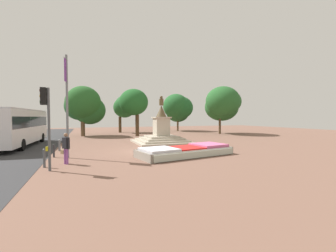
{
  "coord_description": "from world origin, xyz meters",
  "views": [
    {
      "loc": [
        -4.34,
        -16.19,
        2.53
      ],
      "look_at": [
        2.28,
        1.58,
        1.78
      ],
      "focal_mm": 24.0,
      "sensor_mm": 36.0,
      "label": 1
    }
  ],
  "objects_px": {
    "flower_planter": "(186,151)",
    "banner_pole": "(67,103)",
    "pedestrian_with_handbag": "(66,147)",
    "statue_monument": "(161,135)",
    "kerb_bollard_mid_a": "(54,150)",
    "kerb_bollard_south": "(44,158)",
    "city_bus": "(18,125)",
    "traffic_light_near_crossing": "(46,114)",
    "kerb_bollard_mid_b": "(59,145)"
  },
  "relations": [
    {
      "from": "statue_monument",
      "to": "traffic_light_near_crossing",
      "type": "height_order",
      "value": "statue_monument"
    },
    {
      "from": "kerb_bollard_south",
      "to": "kerb_bollard_mid_b",
      "type": "relative_size",
      "value": 1.1
    },
    {
      "from": "banner_pole",
      "to": "kerb_bollard_south",
      "type": "distance_m",
      "value": 3.91
    },
    {
      "from": "city_bus",
      "to": "kerb_bollard_mid_a",
      "type": "xyz_separation_m",
      "value": [
        3.51,
        -6.87,
        -1.41
      ]
    },
    {
      "from": "flower_planter",
      "to": "banner_pole",
      "type": "height_order",
      "value": "banner_pole"
    },
    {
      "from": "flower_planter",
      "to": "kerb_bollard_mid_a",
      "type": "bearing_deg",
      "value": 163.95
    },
    {
      "from": "pedestrian_with_handbag",
      "to": "kerb_bollard_mid_b",
      "type": "bearing_deg",
      "value": 98.8
    },
    {
      "from": "city_bus",
      "to": "kerb_bollard_mid_a",
      "type": "height_order",
      "value": "city_bus"
    },
    {
      "from": "statue_monument",
      "to": "pedestrian_with_handbag",
      "type": "bearing_deg",
      "value": -135.82
    },
    {
      "from": "city_bus",
      "to": "kerb_bollard_mid_b",
      "type": "bearing_deg",
      "value": -48.77
    },
    {
      "from": "traffic_light_near_crossing",
      "to": "kerb_bollard_mid_a",
      "type": "xyz_separation_m",
      "value": [
        -0.17,
        3.92,
        -2.24
      ]
    },
    {
      "from": "pedestrian_with_handbag",
      "to": "kerb_bollard_mid_b",
      "type": "height_order",
      "value": "pedestrian_with_handbag"
    },
    {
      "from": "banner_pole",
      "to": "kerb_bollard_south",
      "type": "height_order",
      "value": "banner_pole"
    },
    {
      "from": "traffic_light_near_crossing",
      "to": "kerb_bollard_south",
      "type": "bearing_deg",
      "value": 105.94
    },
    {
      "from": "statue_monument",
      "to": "kerb_bollard_mid_a",
      "type": "xyz_separation_m",
      "value": [
        -8.97,
        -5.39,
        -0.36
      ]
    },
    {
      "from": "statue_monument",
      "to": "banner_pole",
      "type": "bearing_deg",
      "value": -143.82
    },
    {
      "from": "banner_pole",
      "to": "pedestrian_with_handbag",
      "type": "distance_m",
      "value": 3.12
    },
    {
      "from": "statue_monument",
      "to": "kerb_bollard_mid_b",
      "type": "distance_m",
      "value": 9.3
    },
    {
      "from": "traffic_light_near_crossing",
      "to": "kerb_bollard_mid_a",
      "type": "distance_m",
      "value": 4.51
    },
    {
      "from": "city_bus",
      "to": "flower_planter",
      "type": "bearing_deg",
      "value": -38.39
    },
    {
      "from": "pedestrian_with_handbag",
      "to": "kerb_bollard_mid_a",
      "type": "xyz_separation_m",
      "value": [
        -0.87,
        2.48,
        -0.51
      ]
    },
    {
      "from": "flower_planter",
      "to": "statue_monument",
      "type": "distance_m",
      "value": 7.79
    },
    {
      "from": "kerb_bollard_mid_b",
      "to": "flower_planter",
      "type": "bearing_deg",
      "value": -32.52
    },
    {
      "from": "flower_planter",
      "to": "kerb_bollard_mid_a",
      "type": "relative_size",
      "value": 8.01
    },
    {
      "from": "traffic_light_near_crossing",
      "to": "city_bus",
      "type": "xyz_separation_m",
      "value": [
        -3.69,
        10.79,
        -0.83
      ]
    },
    {
      "from": "flower_planter",
      "to": "banner_pole",
      "type": "xyz_separation_m",
      "value": [
        -7.26,
        1.77,
        3.11
      ]
    },
    {
      "from": "flower_planter",
      "to": "city_bus",
      "type": "distance_m",
      "value": 14.9
    },
    {
      "from": "statue_monument",
      "to": "kerb_bollard_mid_b",
      "type": "xyz_separation_m",
      "value": [
        -8.92,
        -2.59,
        -0.34
      ]
    },
    {
      "from": "kerb_bollard_south",
      "to": "kerb_bollard_mid_a",
      "type": "height_order",
      "value": "kerb_bollard_south"
    },
    {
      "from": "pedestrian_with_handbag",
      "to": "kerb_bollard_mid_b",
      "type": "distance_m",
      "value": 5.37
    },
    {
      "from": "flower_planter",
      "to": "traffic_light_near_crossing",
      "type": "distance_m",
      "value": 8.42
    },
    {
      "from": "flower_planter",
      "to": "traffic_light_near_crossing",
      "type": "relative_size",
      "value": 1.72
    },
    {
      "from": "traffic_light_near_crossing",
      "to": "pedestrian_with_handbag",
      "type": "bearing_deg",
      "value": 64.04
    },
    {
      "from": "kerb_bollard_south",
      "to": "traffic_light_near_crossing",
      "type": "bearing_deg",
      "value": -74.06
    },
    {
      "from": "pedestrian_with_handbag",
      "to": "kerb_bollard_mid_a",
      "type": "relative_size",
      "value": 2.02
    },
    {
      "from": "city_bus",
      "to": "kerb_bollard_mid_b",
      "type": "distance_m",
      "value": 5.59
    },
    {
      "from": "banner_pole",
      "to": "kerb_bollard_mid_a",
      "type": "distance_m",
      "value": 3.13
    },
    {
      "from": "banner_pole",
      "to": "traffic_light_near_crossing",
      "type": "bearing_deg",
      "value": -101.22
    },
    {
      "from": "city_bus",
      "to": "kerb_bollard_mid_a",
      "type": "relative_size",
      "value": 12.67
    },
    {
      "from": "flower_planter",
      "to": "kerb_bollard_mid_b",
      "type": "bearing_deg",
      "value": 147.48
    },
    {
      "from": "city_bus",
      "to": "kerb_bollard_south",
      "type": "bearing_deg",
      "value": -70.86
    },
    {
      "from": "kerb_bollard_mid_a",
      "to": "statue_monument",
      "type": "bearing_deg",
      "value": 30.99
    },
    {
      "from": "pedestrian_with_handbag",
      "to": "kerb_bollard_mid_a",
      "type": "height_order",
      "value": "pedestrian_with_handbag"
    },
    {
      "from": "traffic_light_near_crossing",
      "to": "pedestrian_with_handbag",
      "type": "relative_size",
      "value": 2.31
    },
    {
      "from": "kerb_bollard_south",
      "to": "kerb_bollard_mid_a",
      "type": "bearing_deg",
      "value": 88.42
    },
    {
      "from": "flower_planter",
      "to": "banner_pole",
      "type": "relative_size",
      "value": 1.06
    },
    {
      "from": "flower_planter",
      "to": "kerb_bollard_south",
      "type": "xyz_separation_m",
      "value": [
        -8.18,
        -0.69,
        0.21
      ]
    },
    {
      "from": "pedestrian_with_handbag",
      "to": "statue_monument",
      "type": "bearing_deg",
      "value": 44.18
    },
    {
      "from": "flower_planter",
      "to": "kerb_bollard_mid_b",
      "type": "height_order",
      "value": "kerb_bollard_mid_b"
    },
    {
      "from": "traffic_light_near_crossing",
      "to": "kerb_bollard_mid_b",
      "type": "distance_m",
      "value": 7.07
    }
  ]
}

